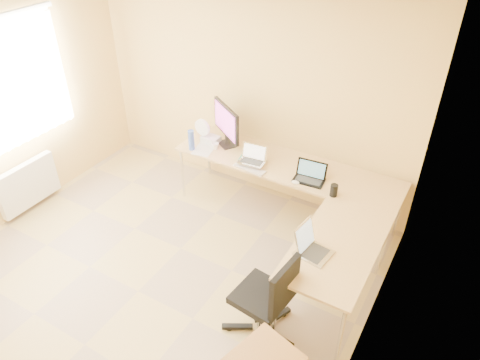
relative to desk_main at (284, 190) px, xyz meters
The scene contains 22 objects.
floor 2.02m from the desk_main, 111.40° to the right, with size 4.50×4.50×0.00m, color tan.
ceiling 2.99m from the desk_main, 111.40° to the right, with size 4.50×4.50×0.00m, color white.
wall_back 1.25m from the desk_main, 151.11° to the left, with size 4.50×4.50×0.00m, color #E3B668.
wall_right 2.49m from the desk_main, 53.38° to the right, with size 4.50×4.50×0.00m, color #E3B668.
desk_main is the anchor object (origin of this frame).
desk_return 1.40m from the desk_main, 45.73° to the right, with size 0.70×1.30×0.73m, color tan.
monitor 1.03m from the desk_main, behind, with size 0.61×0.20×0.52m, color black.
book_stack 0.58m from the desk_main, 166.24° to the right, with size 0.21×0.28×0.05m, color teal.
laptop_center 0.64m from the desk_main, 146.04° to the right, with size 0.29×0.22×0.19m, color #BDBDBD.
laptop_black 0.61m from the desk_main, 26.67° to the right, with size 0.33×0.24×0.21m, color black.
keyboard 0.57m from the desk_main, 136.38° to the right, with size 0.38×0.11×0.02m, color beige.
mouse 0.54m from the desk_main, 50.25° to the right, with size 0.09×0.06×0.03m, color silver.
mug 0.98m from the desk_main, behind, with size 0.09×0.09×0.08m, color white.
cd_stack 0.53m from the desk_main, 148.40° to the right, with size 0.14×0.14×0.03m, color silver.
water_bottle 1.26m from the desk_main, 166.61° to the right, with size 0.07×0.07×0.25m, color #3C5ABF.
papers 1.08m from the desk_main, 168.93° to the right, with size 0.22×0.31×0.01m, color silver.
white_box 1.10m from the desk_main, behind, with size 0.22×0.16×0.08m, color silver.
desk_fan 1.23m from the desk_main, behind, with size 0.21×0.21×0.27m, color white.
black_cup 0.86m from the desk_main, 23.77° to the right, with size 0.08×0.08×0.13m, color black.
laptop_return 1.53m from the desk_main, 55.07° to the right, with size 0.26×0.34×0.22m, color silver.
office_chair 1.73m from the desk_main, 71.26° to the right, with size 0.57×0.57×0.95m, color black.
radiator 3.11m from the desk_main, 152.24° to the right, with size 0.09×0.80×0.55m, color white.
Camera 1 is at (2.44, -2.15, 3.50)m, focal length 33.65 mm.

